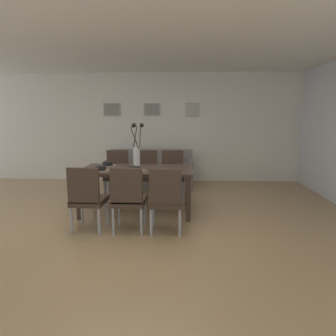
# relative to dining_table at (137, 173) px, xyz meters

# --- Properties ---
(ground_plane) EXTENTS (9.00, 9.00, 0.00)m
(ground_plane) POSITION_rel_dining_table_xyz_m (-0.05, -0.70, -0.67)
(ground_plane) COLOR tan
(back_wall_panel) EXTENTS (9.00, 0.10, 2.60)m
(back_wall_panel) POSITION_rel_dining_table_xyz_m (-0.05, 2.55, 0.63)
(back_wall_panel) COLOR white
(back_wall_panel) RESTS_ON ground
(ceiling_panel) EXTENTS (9.00, 7.20, 0.08)m
(ceiling_panel) POSITION_rel_dining_table_xyz_m (-0.05, -0.30, 1.97)
(ceiling_panel) COLOR white
(dining_table) EXTENTS (1.80, 0.97, 0.74)m
(dining_table) POSITION_rel_dining_table_xyz_m (0.00, 0.00, 0.00)
(dining_table) COLOR #3D2D23
(dining_table) RESTS_ON ground
(dining_chair_near_left) EXTENTS (0.46, 0.46, 0.92)m
(dining_chair_near_left) POSITION_rel_dining_table_xyz_m (-0.55, -0.90, -0.15)
(dining_chair_near_left) COLOR #3D2D23
(dining_chair_near_left) RESTS_ON ground
(dining_chair_near_right) EXTENTS (0.46, 0.46, 0.92)m
(dining_chair_near_right) POSITION_rel_dining_table_xyz_m (-0.54, 0.90, -0.15)
(dining_chair_near_right) COLOR #3D2D23
(dining_chair_near_right) RESTS_ON ground
(dining_chair_far_left) EXTENTS (0.44, 0.44, 0.92)m
(dining_chair_far_left) POSITION_rel_dining_table_xyz_m (0.01, -0.88, -0.15)
(dining_chair_far_left) COLOR #3D2D23
(dining_chair_far_left) RESTS_ON ground
(dining_chair_far_right) EXTENTS (0.46, 0.46, 0.92)m
(dining_chair_far_right) POSITION_rel_dining_table_xyz_m (0.03, 0.92, -0.15)
(dining_chair_far_right) COLOR #3D2D23
(dining_chair_far_right) RESTS_ON ground
(dining_chair_mid_left) EXTENTS (0.45, 0.45, 0.92)m
(dining_chair_mid_left) POSITION_rel_dining_table_xyz_m (0.53, -0.91, -0.15)
(dining_chair_mid_left) COLOR #3D2D23
(dining_chair_mid_left) RESTS_ON ground
(dining_chair_mid_right) EXTENTS (0.45, 0.45, 0.92)m
(dining_chair_mid_right) POSITION_rel_dining_table_xyz_m (0.55, 0.91, -0.15)
(dining_chair_mid_right) COLOR #3D2D23
(dining_chair_mid_right) RESTS_ON ground
(centerpiece_vase) EXTENTS (0.21, 0.23, 0.73)m
(centerpiece_vase) POSITION_rel_dining_table_xyz_m (0.00, 0.00, 0.36)
(centerpiece_vase) COLOR silver
(centerpiece_vase) RESTS_ON dining_table
(placemat_near_left) EXTENTS (0.32, 0.32, 0.01)m
(placemat_near_left) POSITION_rel_dining_table_xyz_m (-0.54, -0.22, 0.08)
(placemat_near_left) COLOR #7F705B
(placemat_near_left) RESTS_ON dining_table
(bowl_near_left) EXTENTS (0.17, 0.17, 0.07)m
(bowl_near_left) POSITION_rel_dining_table_xyz_m (-0.54, -0.22, 0.11)
(bowl_near_left) COLOR black
(bowl_near_left) RESTS_ON dining_table
(placemat_near_right) EXTENTS (0.32, 0.32, 0.01)m
(placemat_near_right) POSITION_rel_dining_table_xyz_m (-0.54, 0.22, 0.08)
(placemat_near_right) COLOR #7F705B
(placemat_near_right) RESTS_ON dining_table
(bowl_near_right) EXTENTS (0.17, 0.17, 0.07)m
(bowl_near_right) POSITION_rel_dining_table_xyz_m (-0.54, 0.22, 0.11)
(bowl_near_right) COLOR black
(bowl_near_right) RESTS_ON dining_table
(placemat_far_left) EXTENTS (0.32, 0.32, 0.01)m
(placemat_far_left) POSITION_rel_dining_table_xyz_m (-0.00, -0.22, 0.08)
(placemat_far_left) COLOR #7F705B
(placemat_far_left) RESTS_ON dining_table
(bowl_far_left) EXTENTS (0.17, 0.17, 0.07)m
(bowl_far_left) POSITION_rel_dining_table_xyz_m (-0.00, -0.22, 0.11)
(bowl_far_left) COLOR black
(bowl_far_left) RESTS_ON dining_table
(sofa) EXTENTS (1.93, 0.84, 0.80)m
(sofa) POSITION_rel_dining_table_xyz_m (0.01, 1.91, -0.39)
(sofa) COLOR gray
(sofa) RESTS_ON ground
(framed_picture_left) EXTENTS (0.41, 0.03, 0.32)m
(framed_picture_left) POSITION_rel_dining_table_xyz_m (-0.97, 2.48, 1.07)
(framed_picture_left) COLOR #B2ADA3
(framed_picture_center) EXTENTS (0.40, 0.03, 0.30)m
(framed_picture_center) POSITION_rel_dining_table_xyz_m (-0.00, 2.48, 1.07)
(framed_picture_center) COLOR #B2ADA3
(framed_picture_right) EXTENTS (0.33, 0.03, 0.31)m
(framed_picture_right) POSITION_rel_dining_table_xyz_m (0.97, 2.48, 1.07)
(framed_picture_right) COLOR #B2ADA3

